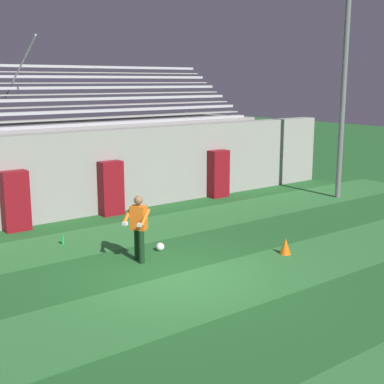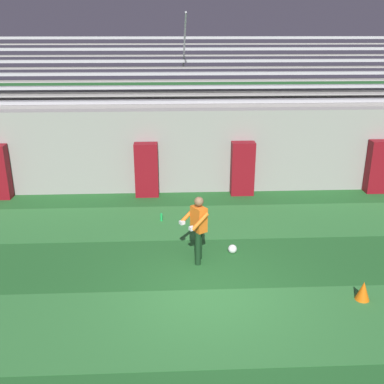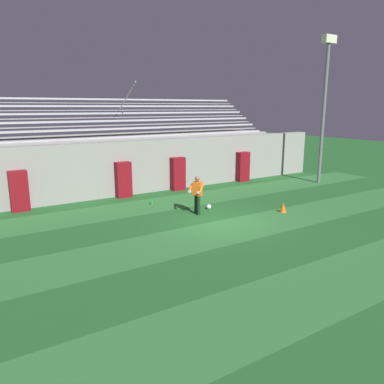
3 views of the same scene
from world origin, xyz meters
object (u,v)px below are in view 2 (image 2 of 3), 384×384
object	(u,v)px
padding_pillar_gate_left	(147,170)
padding_pillar_far_right	(379,167)
padding_pillar_gate_right	(243,169)
goalkeeper	(198,225)
traffic_cone	(363,291)
water_bottle	(161,217)
soccer_ball	(232,249)

from	to	relation	value
padding_pillar_gate_left	padding_pillar_far_right	xyz separation A→B (m)	(7.85, 0.00, 0.00)
padding_pillar_gate_right	padding_pillar_far_right	distance (m)	4.65
goalkeeper	traffic_cone	xyz separation A→B (m)	(3.33, -1.79, -0.74)
padding_pillar_gate_right	water_bottle	size ratio (longest dim) A/B	7.54
goalkeeper	soccer_ball	bearing A→B (deg)	23.89
padding_pillar_gate_right	padding_pillar_far_right	bearing A→B (deg)	0.00
padding_pillar_far_right	goalkeeper	xyz separation A→B (m)	(-6.42, -4.61, 0.05)
goalkeeper	traffic_cone	world-z (taller)	goalkeeper
padding_pillar_gate_right	goalkeeper	world-z (taller)	padding_pillar_gate_right
padding_pillar_gate_left	padding_pillar_gate_right	distance (m)	3.20
water_bottle	padding_pillar_far_right	bearing A→B (deg)	16.30
padding_pillar_far_right	traffic_cone	bearing A→B (deg)	-115.76
padding_pillar_far_right	water_bottle	world-z (taller)	padding_pillar_far_right
padding_pillar_gate_left	traffic_cone	xyz separation A→B (m)	(4.77, -6.40, -0.69)
soccer_ball	water_bottle	size ratio (longest dim) A/B	0.92
padding_pillar_far_right	goalkeeper	world-z (taller)	padding_pillar_far_right
padding_pillar_far_right	traffic_cone	distance (m)	7.14
traffic_cone	water_bottle	xyz separation A→B (m)	(-4.26, 4.25, -0.09)
padding_pillar_far_right	padding_pillar_gate_right	bearing A→B (deg)	180.00
goalkeeper	soccer_ball	distance (m)	1.29
padding_pillar_far_right	water_bottle	size ratio (longest dim) A/B	7.54
goalkeeper	soccer_ball	world-z (taller)	goalkeeper
padding_pillar_gate_right	goalkeeper	size ratio (longest dim) A/B	1.08
padding_pillar_far_right	goalkeeper	bearing A→B (deg)	-144.27
soccer_ball	traffic_cone	bearing A→B (deg)	-41.83
padding_pillar_gate_left	water_bottle	size ratio (longest dim) A/B	7.54
padding_pillar_gate_right	traffic_cone	distance (m)	6.63
padding_pillar_far_right	water_bottle	bearing A→B (deg)	-163.70
padding_pillar_far_right	soccer_ball	bearing A→B (deg)	-142.63
padding_pillar_gate_left	soccer_ball	bearing A→B (deg)	-61.10
padding_pillar_gate_right	water_bottle	xyz separation A→B (m)	(-2.69, -2.15, -0.78)
padding_pillar_far_right	soccer_ball	world-z (taller)	padding_pillar_far_right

